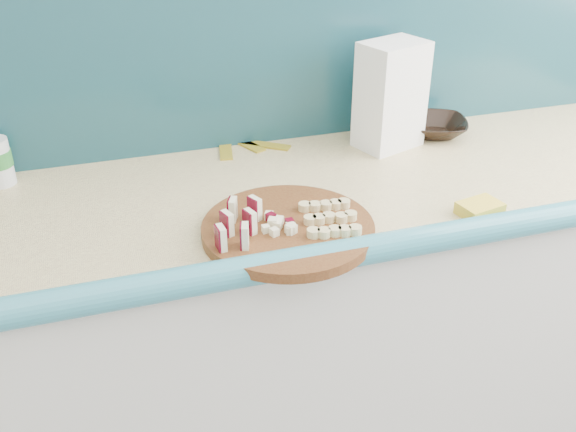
# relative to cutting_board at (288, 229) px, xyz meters

# --- Properties ---
(kitchen_counter) EXTENTS (2.20, 0.63, 0.91)m
(kitchen_counter) POSITION_rel_cutting_board_xyz_m (0.07, 0.19, -0.46)
(kitchen_counter) COLOR silver
(kitchen_counter) RESTS_ON ground
(backsplash) EXTENTS (2.20, 0.02, 0.50)m
(backsplash) POSITION_rel_cutting_board_xyz_m (0.07, 0.48, 0.24)
(backsplash) COLOR teal
(backsplash) RESTS_ON kitchen_counter
(cutting_board) EXTENTS (0.40, 0.40, 0.02)m
(cutting_board) POSITION_rel_cutting_board_xyz_m (0.00, 0.00, 0.00)
(cutting_board) COLOR #47210F
(cutting_board) RESTS_ON kitchen_counter
(apple_wedges) EXTENTS (0.11, 0.14, 0.05)m
(apple_wedges) POSITION_rel_cutting_board_xyz_m (-0.10, -0.00, 0.04)
(apple_wedges) COLOR beige
(apple_wedges) RESTS_ON cutting_board
(apple_chunks) EXTENTS (0.05, 0.05, 0.02)m
(apple_chunks) POSITION_rel_cutting_board_xyz_m (-0.02, 0.00, 0.02)
(apple_chunks) COLOR #FFF2CB
(apple_chunks) RESTS_ON cutting_board
(banana_slices) EXTENTS (0.13, 0.14, 0.02)m
(banana_slices) POSITION_rel_cutting_board_xyz_m (0.09, -0.01, 0.02)
(banana_slices) COLOR #D4BF81
(banana_slices) RESTS_ON cutting_board
(brown_bowl) EXTENTS (0.23, 0.23, 0.04)m
(brown_bowl) POSITION_rel_cutting_board_xyz_m (0.54, 0.38, 0.01)
(brown_bowl) COLOR black
(brown_bowl) RESTS_ON kitchen_counter
(flour_bag) EXTENTS (0.19, 0.16, 0.27)m
(flour_bag) POSITION_rel_cutting_board_xyz_m (0.38, 0.35, 0.13)
(flour_bag) COLOR white
(flour_bag) RESTS_ON kitchen_counter
(sponge) EXTENTS (0.10, 0.08, 0.03)m
(sponge) POSITION_rel_cutting_board_xyz_m (0.42, -0.04, 0.00)
(sponge) COLOR gold
(sponge) RESTS_ON kitchen_counter
(banana_peel) EXTENTS (0.20, 0.17, 0.01)m
(banana_peel) POSITION_rel_cutting_board_xyz_m (0.02, 0.46, -0.01)
(banana_peel) COLOR gold
(banana_peel) RESTS_ON kitchen_counter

